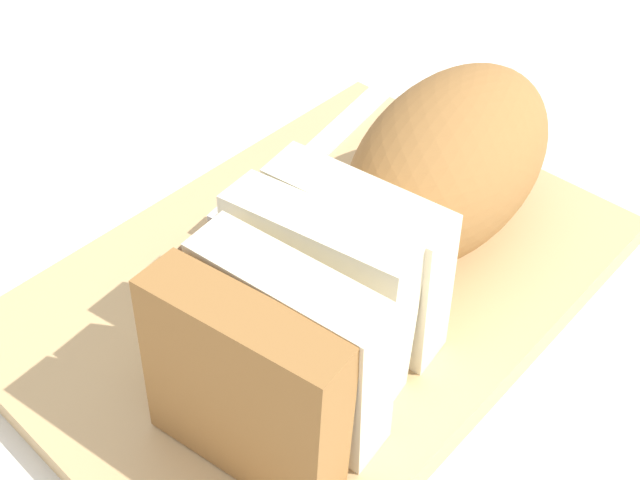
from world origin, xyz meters
The scene contains 6 objects.
ground_plane centered at (0.00, 0.00, 0.00)m, with size 3.00×3.00×0.00m, color silver.
cutting_board centered at (0.00, 0.00, 0.01)m, with size 0.39×0.27×0.02m, color tan.
bread_loaf centered at (-0.03, 0.04, 0.07)m, with size 0.34×0.14×0.11m.
bread_knife centered at (0.00, -0.07, 0.03)m, with size 0.28×0.06×0.02m.
crumb_near_knife centered at (-0.01, -0.03, 0.03)m, with size 0.01×0.01×0.01m, color tan.
crumb_near_loaf centered at (0.06, -0.04, 0.02)m, with size 0.01×0.01×0.01m, color tan.
Camera 1 is at (0.27, 0.23, 0.38)m, focal length 43.22 mm.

